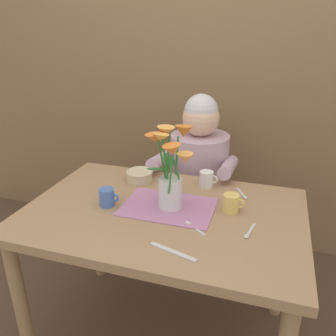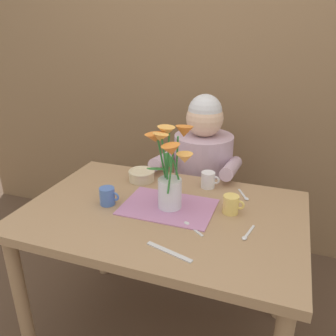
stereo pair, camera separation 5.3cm
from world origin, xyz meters
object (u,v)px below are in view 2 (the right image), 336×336
seated_person (202,189)px  ceramic_bowl (142,175)px  tea_cup (108,196)px  flower_vase (170,168)px  ceramic_mug (208,180)px  dinner_knife (169,252)px  coffee_cup (231,204)px

seated_person → ceramic_bowl: (-0.23, -0.36, 0.21)m
ceramic_bowl → tea_cup: bearing=-97.7°
seated_person → ceramic_bowl: bearing=-119.1°
seated_person → flower_vase: seated_person is taller
seated_person → ceramic_mug: 0.41m
flower_vase → dinner_knife: bearing=-71.0°
seated_person → ceramic_bowl: seated_person is taller
flower_vase → tea_cup: size_ratio=3.83×
seated_person → flower_vase: (0.00, -0.58, 0.36)m
coffee_cup → tea_cup: bearing=-168.2°
ceramic_bowl → dinner_knife: ceramic_bowl is taller
dinner_knife → ceramic_mug: bearing=105.7°
ceramic_mug → coffee_cup: size_ratio=1.00×
flower_vase → dinner_knife: size_ratio=1.87×
seated_person → ceramic_mug: size_ratio=12.20×
flower_vase → dinner_knife: 0.38m
seated_person → coffee_cup: 0.64m
flower_vase → ceramic_bowl: (-0.23, 0.22, -0.16)m
seated_person → tea_cup: (-0.27, -0.65, 0.22)m
flower_vase → ceramic_bowl: bearing=136.8°
ceramic_bowl → tea_cup: tea_cup is taller
flower_vase → ceramic_mug: flower_vase is taller
dinner_knife → coffee_cup: bearing=82.4°
flower_vase → tea_cup: bearing=-166.0°
seated_person → dinner_knife: 0.91m
coffee_cup → tea_cup: size_ratio=1.00×
ceramic_bowl → coffee_cup: coffee_cup is taller
seated_person → tea_cup: 0.74m
tea_cup → ceramic_mug: bearing=40.3°
ceramic_mug → coffee_cup: same height
ceramic_mug → coffee_cup: bearing=-54.5°
seated_person → coffee_cup: bearing=-60.5°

